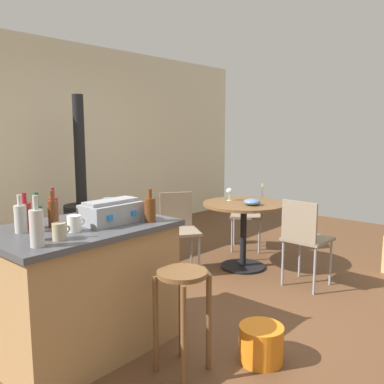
{
  "coord_description": "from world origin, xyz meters",
  "views": [
    {
      "loc": [
        -2.61,
        -2.18,
        1.54
      ],
      "look_at": [
        0.23,
        0.31,
        0.97
      ],
      "focal_mm": 38.47,
      "sensor_mm": 36.0,
      "label": 1
    }
  ],
  "objects_px": {
    "wooden_stool": "(182,299)",
    "bottle_0": "(38,222)",
    "folding_chair_far": "(252,212)",
    "bottle_6": "(53,210)",
    "cup_0": "(74,223)",
    "wine_glass": "(229,191)",
    "kitchen_island": "(83,287)",
    "cup_2": "(98,208)",
    "bottle_1": "(150,209)",
    "plastic_bucket": "(261,344)",
    "cup_3": "(59,231)",
    "dining_table": "(244,219)",
    "folding_chair_left": "(178,226)",
    "serving_bowl": "(252,202)",
    "cup_1": "(108,204)",
    "folding_chair_near": "(304,236)",
    "bottle_4": "(53,213)",
    "toolbox": "(111,212)",
    "wood_stove": "(82,217)",
    "bottle_5": "(37,227)",
    "bottle_2": "(21,218)",
    "bottle_3": "(25,215)"
  },
  "relations": [
    {
      "from": "kitchen_island",
      "to": "cup_2",
      "type": "bearing_deg",
      "value": 34.84
    },
    {
      "from": "wooden_stool",
      "to": "folding_chair_far",
      "type": "relative_size",
      "value": 0.78
    },
    {
      "from": "bottle_2",
      "to": "bottle_3",
      "type": "relative_size",
      "value": 1.0
    },
    {
      "from": "folding_chair_far",
      "to": "bottle_2",
      "type": "height_order",
      "value": "bottle_2"
    },
    {
      "from": "folding_chair_left",
      "to": "wine_glass",
      "type": "relative_size",
      "value": 5.98
    },
    {
      "from": "folding_chair_left",
      "to": "serving_bowl",
      "type": "bearing_deg",
      "value": -51.26
    },
    {
      "from": "folding_chair_near",
      "to": "bottle_4",
      "type": "height_order",
      "value": "bottle_4"
    },
    {
      "from": "folding_chair_near",
      "to": "bottle_6",
      "type": "xyz_separation_m",
      "value": [
        -2.18,
        0.82,
        0.47
      ]
    },
    {
      "from": "wood_stove",
      "to": "bottle_4",
      "type": "relative_size",
      "value": 7.91
    },
    {
      "from": "serving_bowl",
      "to": "bottle_1",
      "type": "bearing_deg",
      "value": -171.41
    },
    {
      "from": "folding_chair_far",
      "to": "bottle_6",
      "type": "distance_m",
      "value": 2.99
    },
    {
      "from": "dining_table",
      "to": "wine_glass",
      "type": "relative_size",
      "value": 6.33
    },
    {
      "from": "bottle_0",
      "to": "bottle_2",
      "type": "height_order",
      "value": "bottle_0"
    },
    {
      "from": "bottle_1",
      "to": "bottle_2",
      "type": "bearing_deg",
      "value": 152.72
    },
    {
      "from": "folding_chair_left",
      "to": "wine_glass",
      "type": "height_order",
      "value": "wine_glass"
    },
    {
      "from": "folding_chair_left",
      "to": "bottle_5",
      "type": "xyz_separation_m",
      "value": [
        -2.08,
        -0.87,
        0.5
      ]
    },
    {
      "from": "toolbox",
      "to": "bottle_4",
      "type": "xyz_separation_m",
      "value": [
        -0.34,
        0.19,
        0.02
      ]
    },
    {
      "from": "folding_chair_far",
      "to": "cup_2",
      "type": "relative_size",
      "value": 6.97
    },
    {
      "from": "kitchen_island",
      "to": "wooden_stool",
      "type": "height_order",
      "value": "kitchen_island"
    },
    {
      "from": "bottle_4",
      "to": "cup_1",
      "type": "xyz_separation_m",
      "value": [
        0.58,
        0.17,
        -0.04
      ]
    },
    {
      "from": "folding_chair_far",
      "to": "toolbox",
      "type": "distance_m",
      "value": 2.75
    },
    {
      "from": "wooden_stool",
      "to": "bottle_1",
      "type": "height_order",
      "value": "bottle_1"
    },
    {
      "from": "cup_1",
      "to": "cup_3",
      "type": "distance_m",
      "value": 0.89
    },
    {
      "from": "wood_stove",
      "to": "bottle_2",
      "type": "xyz_separation_m",
      "value": [
        -1.63,
        -1.77,
        0.51
      ]
    },
    {
      "from": "bottle_2",
      "to": "serving_bowl",
      "type": "xyz_separation_m",
      "value": [
        2.48,
        -0.13,
        -0.21
      ]
    },
    {
      "from": "folding_chair_near",
      "to": "folding_chair_far",
      "type": "height_order",
      "value": "folding_chair_near"
    },
    {
      "from": "plastic_bucket",
      "to": "serving_bowl",
      "type": "bearing_deg",
      "value": 35.36
    },
    {
      "from": "kitchen_island",
      "to": "cup_3",
      "type": "relative_size",
      "value": 10.49
    },
    {
      "from": "cup_0",
      "to": "wine_glass",
      "type": "bearing_deg",
      "value": 11.31
    },
    {
      "from": "folding_chair_left",
      "to": "plastic_bucket",
      "type": "distance_m",
      "value": 1.93
    },
    {
      "from": "bottle_1",
      "to": "cup_1",
      "type": "distance_m",
      "value": 0.55
    },
    {
      "from": "kitchen_island",
      "to": "dining_table",
      "type": "bearing_deg",
      "value": 3.51
    },
    {
      "from": "wooden_stool",
      "to": "folding_chair_far",
      "type": "xyz_separation_m",
      "value": [
        2.59,
        1.16,
        0.02
      ]
    },
    {
      "from": "dining_table",
      "to": "bottle_4",
      "type": "distance_m",
      "value": 2.37
    },
    {
      "from": "bottle_0",
      "to": "wine_glass",
      "type": "height_order",
      "value": "bottle_0"
    },
    {
      "from": "plastic_bucket",
      "to": "wood_stove",
      "type": "bearing_deg",
      "value": 78.59
    },
    {
      "from": "folding_chair_far",
      "to": "cup_0",
      "type": "xyz_separation_m",
      "value": [
        -2.97,
        -0.57,
        0.45
      ]
    },
    {
      "from": "dining_table",
      "to": "cup_2",
      "type": "bearing_deg",
      "value": 177.81
    },
    {
      "from": "bottle_1",
      "to": "bottle_5",
      "type": "relative_size",
      "value": 0.81
    },
    {
      "from": "bottle_2",
      "to": "bottle_5",
      "type": "relative_size",
      "value": 0.84
    },
    {
      "from": "serving_bowl",
      "to": "folding_chair_far",
      "type": "bearing_deg",
      "value": 32.65
    },
    {
      "from": "kitchen_island",
      "to": "dining_table",
      "type": "relative_size",
      "value": 1.35
    },
    {
      "from": "cup_3",
      "to": "serving_bowl",
      "type": "xyz_separation_m",
      "value": [
        2.42,
        0.22,
        -0.17
      ]
    },
    {
      "from": "wooden_stool",
      "to": "bottle_0",
      "type": "relative_size",
      "value": 2.32
    },
    {
      "from": "folding_chair_far",
      "to": "folding_chair_left",
      "type": "distance_m",
      "value": 1.23
    },
    {
      "from": "cup_0",
      "to": "wooden_stool",
      "type": "bearing_deg",
      "value": -57.31
    },
    {
      "from": "bottle_1",
      "to": "plastic_bucket",
      "type": "distance_m",
      "value": 1.19
    },
    {
      "from": "bottle_3",
      "to": "plastic_bucket",
      "type": "bearing_deg",
      "value": -51.49
    },
    {
      "from": "kitchen_island",
      "to": "bottle_3",
      "type": "distance_m",
      "value": 0.64
    },
    {
      "from": "bottle_1",
      "to": "cup_0",
      "type": "relative_size",
      "value": 1.87
    }
  ]
}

